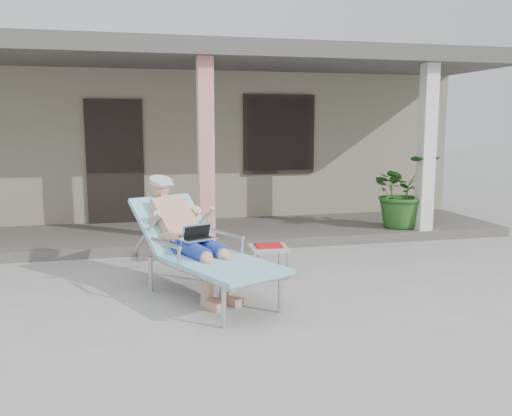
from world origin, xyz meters
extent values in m
plane|color=#9E9E99|center=(0.00, 0.00, 0.00)|extent=(60.00, 60.00, 0.00)
cube|color=gray|center=(0.00, 6.50, 1.50)|extent=(10.00, 5.00, 3.00)
cube|color=#474442|center=(0.00, 6.50, 3.15)|extent=(10.40, 5.40, 0.30)
cube|color=black|center=(-1.30, 3.97, 1.20)|extent=(0.95, 0.06, 2.10)
cube|color=black|center=(1.60, 3.97, 1.65)|extent=(1.20, 0.06, 1.30)
cube|color=black|center=(1.60, 3.96, 1.65)|extent=(1.32, 0.05, 1.42)
cube|color=#605B56|center=(0.00, 3.00, 0.07)|extent=(10.00, 2.00, 0.15)
cube|color=red|center=(0.00, 2.15, 1.45)|extent=(0.22, 0.22, 2.61)
cube|color=silver|center=(3.50, 2.15, 1.45)|extent=(0.22, 0.22, 2.61)
cube|color=#474442|center=(0.00, 3.00, 2.88)|extent=(10.00, 2.30, 0.24)
cube|color=#605B56|center=(0.00, 1.85, 0.04)|extent=(2.00, 0.30, 0.07)
cylinder|color=#B7B7BC|center=(-0.29, -0.94, 0.20)|extent=(0.05, 0.05, 0.40)
cylinder|color=#B7B7BC|center=(0.31, -0.65, 0.20)|extent=(0.05, 0.05, 0.40)
cylinder|color=#B7B7BC|center=(-0.89, 0.33, 0.20)|extent=(0.05, 0.05, 0.40)
cylinder|color=#B7B7BC|center=(-0.28, 0.61, 0.20)|extent=(0.05, 0.05, 0.40)
cube|color=#B7B7BC|center=(-0.20, -0.34, 0.41)|extent=(1.16, 1.47, 0.03)
cube|color=#87C8D0|center=(-0.20, -0.34, 0.44)|extent=(1.28, 1.55, 0.04)
cube|color=#B7B7BC|center=(-0.61, 0.53, 0.67)|extent=(0.87, 0.85, 0.53)
cube|color=#87C8D0|center=(-0.61, 0.53, 0.70)|extent=(1.00, 0.96, 0.60)
cylinder|color=#B5B5B8|center=(-0.74, 0.81, 1.18)|extent=(0.35, 0.35, 0.14)
cube|color=silver|center=(-0.40, 0.08, 0.62)|extent=(0.43, 0.38, 0.25)
cube|color=#AAAAA5|center=(0.53, 0.59, 0.36)|extent=(0.47, 0.47, 0.04)
cylinder|color=#B7B7BC|center=(0.35, 0.41, 0.17)|extent=(0.03, 0.03, 0.34)
cylinder|color=#B7B7BC|center=(0.70, 0.41, 0.17)|extent=(0.03, 0.03, 0.34)
cylinder|color=#B7B7BC|center=(0.35, 0.77, 0.17)|extent=(0.03, 0.03, 0.34)
cylinder|color=#B7B7BC|center=(0.70, 0.77, 0.17)|extent=(0.03, 0.03, 0.34)
cube|color=red|center=(0.53, 0.59, 0.39)|extent=(0.32, 0.25, 0.03)
cube|color=black|center=(0.53, 0.70, 0.38)|extent=(0.31, 0.04, 0.03)
imported|color=#26591E|center=(3.28, 2.44, 0.75)|extent=(1.11, 0.98, 1.20)
camera|label=1|loc=(-1.09, -5.56, 1.83)|focal=38.00mm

